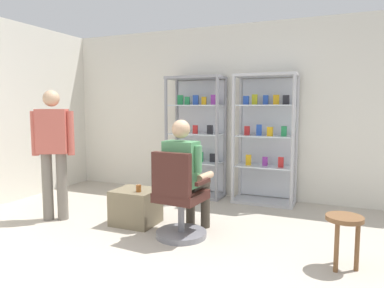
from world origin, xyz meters
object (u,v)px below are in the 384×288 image
Objects in this scene: office_chair at (179,203)px; wooden_stool at (344,227)px; storage_crate at (136,207)px; tea_glass at (139,188)px; display_cabinet_right at (266,138)px; seated_shopkeeper at (186,171)px; display_cabinet_left at (197,136)px; standing_customer at (53,147)px.

wooden_stool is at bearing -3.03° from office_chair.
office_chair is at bearing -18.63° from storage_crate.
office_chair is at bearing -13.78° from tea_glass.
seated_shopkeeper is (-0.54, -1.70, -0.26)m from display_cabinet_right.
wooden_stool is (1.63, -0.25, -0.34)m from seated_shopkeeper.
office_chair is at bearing 176.97° from wooden_stool.
display_cabinet_left reaches higher than standing_customer.
storage_crate is at bearing 174.35° from seated_shopkeeper.
office_chair is 1.65m from wooden_stool.
display_cabinet_right is at bearing -0.09° from display_cabinet_left.
display_cabinet_left is 2.22m from standing_customer.
seated_shopkeeper is (0.01, 0.16, 0.32)m from office_chair.
tea_glass is at bearing -123.73° from display_cabinet_right.
tea_glass is at bearing 8.49° from standing_customer.
display_cabinet_left is at bearing 106.38° from office_chair.
wooden_stool is (1.64, -0.09, -0.02)m from office_chair.
standing_customer reaches higher than storage_crate.
storage_crate is at bearing 172.20° from wooden_stool.
display_cabinet_left is 1.17× the size of standing_customer.
display_cabinet_right reaches higher than storage_crate.
standing_customer is (-1.03, -0.25, 0.72)m from storage_crate.
storage_crate is 2.36m from wooden_stool.
display_cabinet_left is at bearing 108.26° from seated_shopkeeper.
standing_customer is (-2.27, -1.88, -0.04)m from display_cabinet_right.
display_cabinet_right is 1.47× the size of seated_shopkeeper.
wooden_stool is at bearing -8.72° from seated_shopkeeper.
seated_shopkeeper is 1.76m from standing_customer.
display_cabinet_right is 2.31m from wooden_stool.
standing_customer is at bearing 178.90° from wooden_stool.
display_cabinet_right reaches higher than standing_customer.
display_cabinet_left is 1.10m from display_cabinet_right.
office_chair is (0.55, -1.86, -0.57)m from display_cabinet_left.
storage_crate is (-1.24, -1.63, -0.76)m from display_cabinet_right.
display_cabinet_right is 2.95m from standing_customer.
office_chair is (-0.55, -1.86, -0.58)m from display_cabinet_right.
tea_glass is (0.10, -0.09, 0.26)m from storage_crate.
display_cabinet_left is 1.00× the size of display_cabinet_right.
display_cabinet_left is at bearing 88.48° from tea_glass.
tea_glass is at bearing -91.52° from display_cabinet_left.
display_cabinet_left reaches higher than office_chair.
tea_glass is (-0.59, 0.15, 0.07)m from office_chair.
display_cabinet_left is at bearing 138.32° from wooden_stool.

